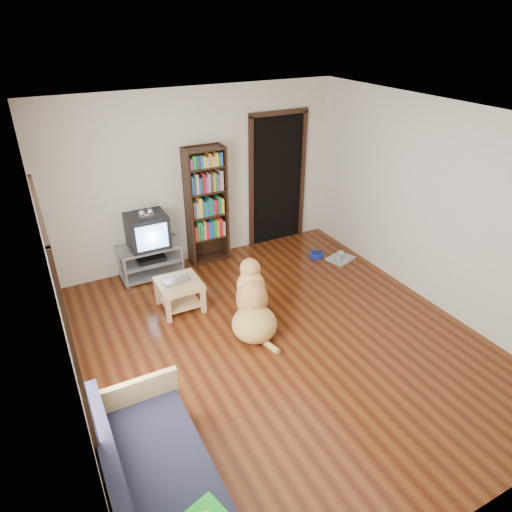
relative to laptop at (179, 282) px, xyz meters
name	(u,v)px	position (x,y,z in m)	size (l,w,h in m)	color
ground	(281,343)	(0.81, -1.23, -0.41)	(5.00, 5.00, 0.00)	#5E2B10
ceiling	(288,120)	(0.81, -1.23, 2.19)	(5.00, 5.00, 0.00)	white
wall_back	(198,178)	(0.81, 1.27, 0.89)	(4.50, 4.50, 0.00)	beige
wall_front	(487,406)	(0.81, -3.73, 0.89)	(4.50, 4.50, 0.00)	beige
wall_left	(57,301)	(-1.44, -1.23, 0.89)	(5.00, 5.00, 0.00)	beige
wall_right	(438,208)	(3.06, -1.23, 0.89)	(5.00, 5.00, 0.00)	beige
laptop	(179,282)	(0.00, 0.00, 0.00)	(0.34, 0.22, 0.03)	silver
dog_bowl	(316,255)	(2.40, 0.38, -0.37)	(0.22, 0.22, 0.08)	navy
grey_rag	(341,259)	(2.70, 0.13, -0.40)	(0.40, 0.32, 0.03)	#9F9F9F
window	(62,311)	(-1.43, -1.73, 1.09)	(0.03, 1.46, 1.70)	white
doorway	(277,177)	(2.16, 1.25, 0.71)	(1.03, 0.05, 2.19)	black
tv_stand	(151,260)	(-0.09, 1.02, -0.14)	(0.90, 0.45, 0.50)	#99999E
crt_tv	(147,230)	(-0.09, 1.05, 0.33)	(0.55, 0.52, 0.58)	black
bookshelf	(206,200)	(0.86, 1.12, 0.59)	(0.60, 0.30, 1.80)	black
sofa	(160,492)	(-1.07, -2.61, -0.15)	(0.80, 1.80, 0.80)	tan
coffee_table	(179,290)	(0.00, 0.03, -0.13)	(0.55, 0.55, 0.40)	tan
dog	(253,306)	(0.65, -0.80, -0.09)	(0.71, 1.07, 0.88)	tan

